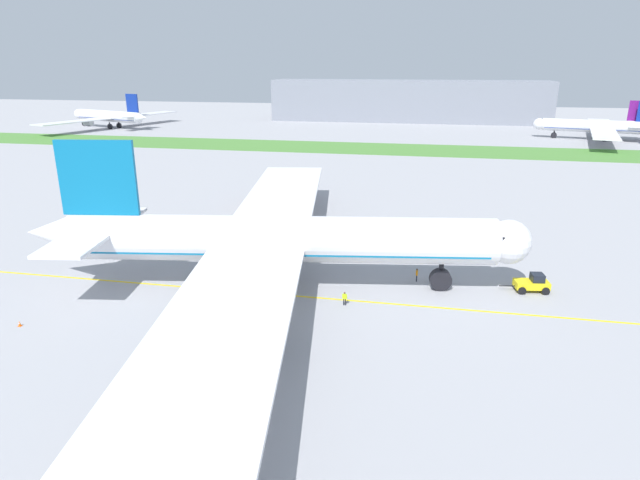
{
  "coord_description": "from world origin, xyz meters",
  "views": [
    {
      "loc": [
        18.45,
        -52.51,
        25.61
      ],
      "look_at": [
        5.67,
        12.4,
        3.77
      ],
      "focal_mm": 30.3,
      "sensor_mm": 36.0,
      "label": 1
    }
  ],
  "objects_px": {
    "ground_crew_marshaller_front": "(345,297)",
    "ground_crew_wingwalker_starboard": "(417,274)",
    "pushback_tug": "(532,283)",
    "service_truck_baggage_loader": "(268,195)",
    "airliner_foreground": "(273,240)",
    "ground_crew_wingwalker_port": "(276,279)",
    "parked_airliner_far_left": "(110,116)",
    "traffic_cone_near_nose": "(20,324)",
    "service_truck_fuel_bowser": "(291,181)",
    "parked_airliner_far_centre": "(599,127)"
  },
  "relations": [
    {
      "from": "ground_crew_wingwalker_starboard",
      "to": "parked_airliner_far_centre",
      "type": "height_order",
      "value": "parked_airliner_far_centre"
    },
    {
      "from": "ground_crew_marshaller_front",
      "to": "service_truck_fuel_bowser",
      "type": "height_order",
      "value": "service_truck_fuel_bowser"
    },
    {
      "from": "service_truck_baggage_loader",
      "to": "service_truck_fuel_bowser",
      "type": "distance_m",
      "value": 14.03
    },
    {
      "from": "pushback_tug",
      "to": "traffic_cone_near_nose",
      "type": "xyz_separation_m",
      "value": [
        -52.83,
        -19.44,
        -0.7
      ]
    },
    {
      "from": "ground_crew_wingwalker_starboard",
      "to": "service_truck_fuel_bowser",
      "type": "xyz_separation_m",
      "value": [
        -27.72,
        47.35,
        0.6
      ]
    },
    {
      "from": "ground_crew_marshaller_front",
      "to": "ground_crew_wingwalker_starboard",
      "type": "relative_size",
      "value": 0.95
    },
    {
      "from": "ground_crew_marshaller_front",
      "to": "parked_airliner_far_centre",
      "type": "bearing_deg",
      "value": 66.23
    },
    {
      "from": "traffic_cone_near_nose",
      "to": "parked_airliner_far_left",
      "type": "distance_m",
      "value": 181.99
    },
    {
      "from": "airliner_foreground",
      "to": "parked_airliner_far_left",
      "type": "bearing_deg",
      "value": 127.12
    },
    {
      "from": "ground_crew_wingwalker_port",
      "to": "parked_airliner_far_left",
      "type": "xyz_separation_m",
      "value": [
        -110.02,
        144.91,
        3.75
      ]
    },
    {
      "from": "ground_crew_wingwalker_port",
      "to": "service_truck_baggage_loader",
      "type": "xyz_separation_m",
      "value": [
        -12.31,
        38.36,
        0.69
      ]
    },
    {
      "from": "pushback_tug",
      "to": "parked_airliner_far_centre",
      "type": "height_order",
      "value": "parked_airliner_far_centre"
    },
    {
      "from": "ground_crew_marshaller_front",
      "to": "parked_airliner_far_centre",
      "type": "relative_size",
      "value": 0.02
    },
    {
      "from": "airliner_foreground",
      "to": "ground_crew_marshaller_front",
      "type": "bearing_deg",
      "value": -20.93
    },
    {
      "from": "service_truck_fuel_bowser",
      "to": "ground_crew_wingwalker_starboard",
      "type": "bearing_deg",
      "value": -59.66
    },
    {
      "from": "ground_crew_marshaller_front",
      "to": "traffic_cone_near_nose",
      "type": "xyz_separation_m",
      "value": [
        -31.79,
        -11.35,
        -0.67
      ]
    },
    {
      "from": "ground_crew_wingwalker_port",
      "to": "service_truck_baggage_loader",
      "type": "height_order",
      "value": "service_truck_baggage_loader"
    },
    {
      "from": "traffic_cone_near_nose",
      "to": "parked_airliner_far_centre",
      "type": "height_order",
      "value": "parked_airliner_far_centre"
    },
    {
      "from": "service_truck_fuel_bowser",
      "to": "ground_crew_marshaller_front",
      "type": "bearing_deg",
      "value": -70.24
    },
    {
      "from": "pushback_tug",
      "to": "service_truck_baggage_loader",
      "type": "height_order",
      "value": "service_truck_baggage_loader"
    },
    {
      "from": "parked_airliner_far_centre",
      "to": "ground_crew_wingwalker_starboard",
      "type": "bearing_deg",
      "value": -112.42
    },
    {
      "from": "pushback_tug",
      "to": "service_truck_baggage_loader",
      "type": "xyz_separation_m",
      "value": [
        -42.15,
        33.77,
        0.68
      ]
    },
    {
      "from": "traffic_cone_near_nose",
      "to": "service_truck_baggage_loader",
      "type": "relative_size",
      "value": 0.11
    },
    {
      "from": "airliner_foreground",
      "to": "traffic_cone_near_nose",
      "type": "xyz_separation_m",
      "value": [
        -22.69,
        -14.83,
        -5.62
      ]
    },
    {
      "from": "pushback_tug",
      "to": "traffic_cone_near_nose",
      "type": "relative_size",
      "value": 9.9
    },
    {
      "from": "traffic_cone_near_nose",
      "to": "parked_airliner_far_centre",
      "type": "relative_size",
      "value": 0.01
    },
    {
      "from": "ground_crew_wingwalker_port",
      "to": "parked_airliner_far_centre",
      "type": "relative_size",
      "value": 0.02
    },
    {
      "from": "ground_crew_marshaller_front",
      "to": "traffic_cone_near_nose",
      "type": "bearing_deg",
      "value": -160.36
    },
    {
      "from": "pushback_tug",
      "to": "ground_crew_wingwalker_starboard",
      "type": "distance_m",
      "value": 13.4
    },
    {
      "from": "airliner_foreground",
      "to": "service_truck_baggage_loader",
      "type": "relative_size",
      "value": 17.66
    },
    {
      "from": "airliner_foreground",
      "to": "ground_crew_wingwalker_port",
      "type": "distance_m",
      "value": 4.94
    },
    {
      "from": "airliner_foreground",
      "to": "service_truck_fuel_bowser",
      "type": "xyz_separation_m",
      "value": [
        -10.97,
        52.38,
        -4.3
      ]
    },
    {
      "from": "airliner_foreground",
      "to": "parked_airliner_far_left",
      "type": "distance_m",
      "value": 181.8
    },
    {
      "from": "ground_crew_marshaller_front",
      "to": "service_truck_fuel_bowser",
      "type": "relative_size",
      "value": 0.27
    },
    {
      "from": "traffic_cone_near_nose",
      "to": "pushback_tug",
      "type": "bearing_deg",
      "value": 20.21
    },
    {
      "from": "ground_crew_wingwalker_port",
      "to": "pushback_tug",
      "type": "bearing_deg",
      "value": 8.73
    },
    {
      "from": "ground_crew_marshaller_front",
      "to": "ground_crew_wingwalker_starboard",
      "type": "height_order",
      "value": "ground_crew_wingwalker_starboard"
    },
    {
      "from": "airliner_foreground",
      "to": "ground_crew_marshaller_front",
      "type": "height_order",
      "value": "airliner_foreground"
    },
    {
      "from": "ground_crew_marshaller_front",
      "to": "traffic_cone_near_nose",
      "type": "relative_size",
      "value": 2.7
    },
    {
      "from": "ground_crew_marshaller_front",
      "to": "parked_airliner_far_left",
      "type": "height_order",
      "value": "parked_airliner_far_left"
    },
    {
      "from": "ground_crew_wingwalker_port",
      "to": "parked_airliner_far_centre",
      "type": "bearing_deg",
      "value": 62.9
    },
    {
      "from": "ground_crew_marshaller_front",
      "to": "service_truck_baggage_loader",
      "type": "relative_size",
      "value": 0.29
    },
    {
      "from": "traffic_cone_near_nose",
      "to": "ground_crew_wingwalker_port",
      "type": "bearing_deg",
      "value": 32.88
    },
    {
      "from": "parked_airliner_far_left",
      "to": "airliner_foreground",
      "type": "bearing_deg",
      "value": -52.88
    },
    {
      "from": "service_truck_baggage_loader",
      "to": "parked_airliner_far_left",
      "type": "distance_m",
      "value": 144.6
    },
    {
      "from": "pushback_tug",
      "to": "parked_airliner_far_left",
      "type": "height_order",
      "value": "parked_airliner_far_left"
    },
    {
      "from": "pushback_tug",
      "to": "service_truck_baggage_loader",
      "type": "distance_m",
      "value": 54.02
    },
    {
      "from": "traffic_cone_near_nose",
      "to": "service_truck_fuel_bowser",
      "type": "relative_size",
      "value": 0.1
    },
    {
      "from": "ground_crew_wingwalker_port",
      "to": "ground_crew_wingwalker_starboard",
      "type": "relative_size",
      "value": 0.97
    },
    {
      "from": "parked_airliner_far_left",
      "to": "ground_crew_marshaller_front",
      "type": "bearing_deg",
      "value": -51.32
    }
  ]
}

